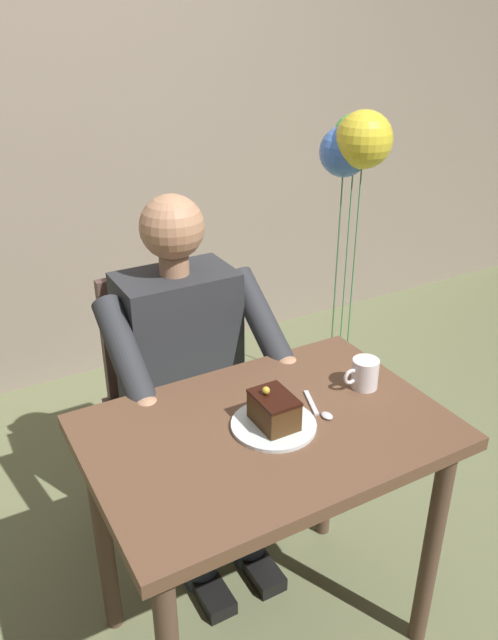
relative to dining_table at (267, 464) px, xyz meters
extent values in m
plane|color=#6E744E|center=(0.00, 0.00, -0.63)|extent=(14.00, 14.00, 0.00)
cube|color=gray|center=(0.00, -1.79, 0.87)|extent=(6.40, 0.12, 3.00)
cube|color=brown|center=(0.00, 0.00, 0.10)|extent=(0.89, 0.60, 0.04)
cylinder|color=brown|center=(-0.38, 0.24, -0.26)|extent=(0.05, 0.05, 0.73)
cylinder|color=brown|center=(-0.38, -0.24, -0.26)|extent=(0.05, 0.05, 0.73)
cylinder|color=brown|center=(0.38, -0.24, -0.26)|extent=(0.05, 0.05, 0.73)
cube|color=brown|center=(0.00, -0.57, -0.21)|extent=(0.42, 0.42, 0.04)
cube|color=brown|center=(0.00, -0.76, 0.04)|extent=(0.38, 0.04, 0.45)
cylinder|color=brown|center=(-0.18, -0.39, -0.42)|extent=(0.04, 0.04, 0.42)
cylinder|color=brown|center=(0.18, -0.39, -0.42)|extent=(0.04, 0.04, 0.42)
cylinder|color=brown|center=(-0.18, -0.75, -0.42)|extent=(0.04, 0.04, 0.42)
cylinder|color=brown|center=(0.18, -0.75, -0.42)|extent=(0.04, 0.04, 0.42)
cube|color=#2D2F33|center=(0.00, -0.55, 0.07)|extent=(0.36, 0.22, 0.52)
sphere|color=tan|center=(0.00, -0.55, 0.47)|extent=(0.19, 0.19, 0.19)
cylinder|color=tan|center=(0.00, -0.55, 0.36)|extent=(0.09, 0.09, 0.06)
cylinder|color=#2D2F33|center=(-0.22, -0.41, 0.18)|extent=(0.08, 0.33, 0.26)
sphere|color=tan|center=(-0.22, -0.25, 0.08)|extent=(0.09, 0.09, 0.09)
cylinder|color=#2D2F33|center=(0.22, -0.41, 0.18)|extent=(0.08, 0.33, 0.26)
sphere|color=tan|center=(0.22, -0.25, 0.08)|extent=(0.09, 0.09, 0.09)
cylinder|color=#2A333F|center=(-0.09, -0.43, -0.21)|extent=(0.13, 0.38, 0.14)
cylinder|color=#2A333F|center=(0.09, -0.43, -0.21)|extent=(0.13, 0.38, 0.14)
cylinder|color=#2A333F|center=(-0.09, -0.25, -0.43)|extent=(0.11, 0.11, 0.40)
cube|color=black|center=(-0.09, -0.19, -0.60)|extent=(0.09, 0.22, 0.05)
cylinder|color=#2A333F|center=(0.09, -0.25, -0.43)|extent=(0.11, 0.11, 0.40)
cube|color=black|center=(0.09, -0.19, -0.60)|extent=(0.09, 0.22, 0.05)
cylinder|color=white|center=(-0.01, 0.01, 0.12)|extent=(0.21, 0.21, 0.01)
cube|color=#472C14|center=(-0.01, 0.01, 0.16)|extent=(0.09, 0.12, 0.07)
cube|color=black|center=(-0.01, 0.01, 0.20)|extent=(0.09, 0.12, 0.01)
sphere|color=gold|center=(0.00, -0.01, 0.22)|extent=(0.02, 0.02, 0.02)
cylinder|color=white|center=(-0.32, -0.03, 0.16)|extent=(0.07, 0.07, 0.08)
torus|color=white|center=(-0.28, -0.03, 0.16)|extent=(0.05, 0.01, 0.05)
cylinder|color=black|center=(-0.32, -0.03, 0.19)|extent=(0.06, 0.06, 0.01)
cube|color=silver|center=(-0.15, -0.03, 0.12)|extent=(0.05, 0.11, 0.01)
ellipsoid|color=silver|center=(-0.15, 0.04, 0.12)|extent=(0.03, 0.04, 0.01)
cylinder|color=#B2C1C6|center=(-0.95, -0.96, -0.52)|extent=(0.12, 0.12, 0.22)
sphere|color=yellow|center=(-0.95, -0.87, 0.59)|extent=(0.23, 0.23, 0.23)
cylinder|color=#4C9956|center=(-0.95, -0.87, 0.03)|extent=(0.01, 0.01, 0.88)
sphere|color=#4779DE|center=(-0.92, -0.94, 0.53)|extent=(0.20, 0.20, 0.20)
cylinder|color=#4C9956|center=(-0.92, -0.94, 0.01)|extent=(0.01, 0.01, 0.84)
sphere|color=#4CCA46|center=(-0.99, -0.97, 0.59)|extent=(0.18, 0.18, 0.18)
cylinder|color=#4C9956|center=(-0.99, -0.97, 0.05)|extent=(0.01, 0.01, 0.90)
camera|label=1|loc=(0.66, 1.08, 1.04)|focal=34.89mm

